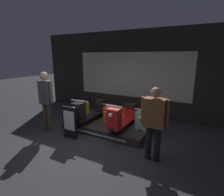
{
  "coord_description": "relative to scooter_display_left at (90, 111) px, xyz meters",
  "views": [
    {
      "loc": [
        2.58,
        -3.15,
        2.26
      ],
      "look_at": [
        0.0,
        1.6,
        0.95
      ],
      "focal_mm": 28.0,
      "sensor_mm": 36.0,
      "label": 1
    }
  ],
  "objects": [
    {
      "name": "price_sign_board",
      "position": [
        -0.04,
        -0.94,
        -0.08
      ],
      "size": [
        0.45,
        0.04,
        0.92
      ],
      "color": "black",
      "rests_on": "ground_plane"
    },
    {
      "name": "person_right_browsing",
      "position": [
        2.28,
        -0.88,
        0.43
      ],
      "size": [
        0.6,
        0.25,
        1.64
      ],
      "color": "black",
      "rests_on": "ground_plane"
    },
    {
      "name": "scooter_backrow_0",
      "position": [
        -0.41,
        0.74,
        -0.22
      ],
      "size": [
        0.47,
        1.65,
        0.81
      ],
      "color": "black",
      "rests_on": "ground_plane"
    },
    {
      "name": "scooter_backrow_2",
      "position": [
        1.68,
        0.74,
        -0.22
      ],
      "size": [
        0.47,
        1.65,
        0.81
      ],
      "color": "black",
      "rests_on": "ground_plane"
    },
    {
      "name": "scooter_display_right",
      "position": [
        1.17,
        0.0,
        0.0
      ],
      "size": [
        0.47,
        1.65,
        0.81
      ],
      "color": "black",
      "rests_on": "display_platform"
    },
    {
      "name": "display_platform",
      "position": [
        0.58,
        0.02,
        -0.43
      ],
      "size": [
        2.6,
        1.19,
        0.22
      ],
      "color": "#2D2823",
      "rests_on": "ground_plane"
    },
    {
      "name": "ground_plane",
      "position": [
        0.58,
        -1.22,
        -0.54
      ],
      "size": [
        30.0,
        30.0,
        0.0
      ],
      "primitive_type": "plane",
      "color": "#2D2D33"
    },
    {
      "name": "shop_wall_back",
      "position": [
        0.58,
        1.92,
        1.06
      ],
      "size": [
        8.2,
        0.09,
        3.2
      ],
      "color": "#28231E",
      "rests_on": "ground_plane"
    },
    {
      "name": "scooter_display_left",
      "position": [
        0.0,
        0.0,
        0.0
      ],
      "size": [
        0.47,
        1.65,
        0.81
      ],
      "color": "black",
      "rests_on": "display_platform"
    },
    {
      "name": "scooter_backrow_1",
      "position": [
        0.64,
        0.74,
        -0.22
      ],
      "size": [
        0.47,
        1.65,
        0.81
      ],
      "color": "black",
      "rests_on": "ground_plane"
    },
    {
      "name": "person_left_browsing",
      "position": [
        -0.97,
        -0.88,
        0.52
      ],
      "size": [
        0.53,
        0.24,
        1.82
      ],
      "color": "#473828",
      "rests_on": "ground_plane"
    }
  ]
}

